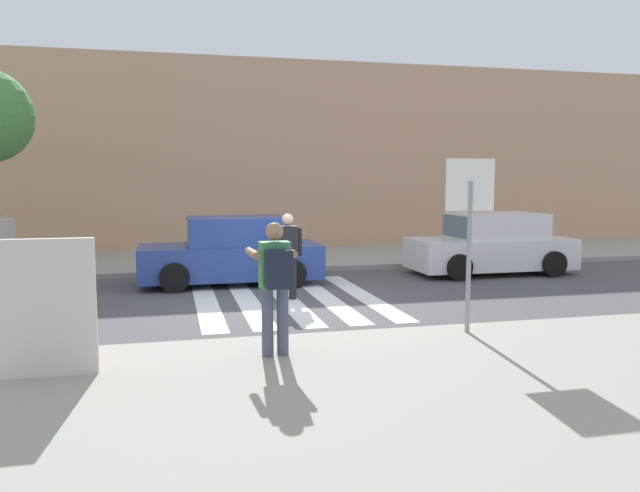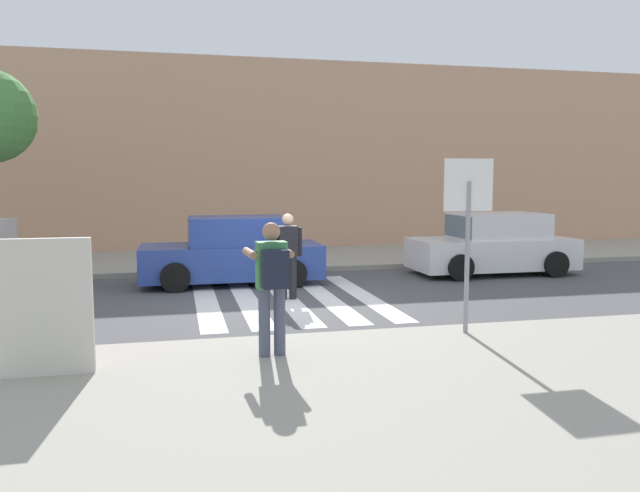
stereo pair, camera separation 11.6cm
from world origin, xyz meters
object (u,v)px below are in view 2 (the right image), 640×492
object	(u,v)px
pedestrian_crossing	(288,251)
parked_car_blue	(233,252)
parked_car_white	(493,246)
stop_sign	(468,207)
photographer_with_backpack	(272,277)
advertising_board	(43,307)

from	to	relation	value
pedestrian_crossing	parked_car_blue	distance (m)	2.37
pedestrian_crossing	parked_car_white	world-z (taller)	pedestrian_crossing
stop_sign	photographer_with_backpack	world-z (taller)	stop_sign
parked_car_blue	stop_sign	bearing A→B (deg)	-64.22
stop_sign	advertising_board	world-z (taller)	stop_sign
stop_sign	advertising_board	distance (m)	5.83
stop_sign	advertising_board	xyz separation A→B (m)	(-5.68, -0.78, -1.07)
advertising_board	parked_car_white	bearing A→B (deg)	35.76
photographer_with_backpack	parked_car_white	size ratio (longest dim) A/B	0.42
stop_sign	pedestrian_crossing	size ratio (longest dim) A/B	1.49
photographer_with_backpack	pedestrian_crossing	xyz separation A→B (m)	(0.99, 4.40, -0.19)
photographer_with_backpack	parked_car_blue	bearing A→B (deg)	89.16
stop_sign	parked_car_blue	xyz separation A→B (m)	(-2.89, 5.98, -1.28)
photographer_with_backpack	advertising_board	bearing A→B (deg)	-176.24
parked_car_blue	advertising_board	xyz separation A→B (m)	(-2.79, -6.76, 0.21)
pedestrian_crossing	parked_car_blue	world-z (taller)	pedestrian_crossing
parked_car_blue	parked_car_white	xyz separation A→B (m)	(6.59, -0.00, 0.00)
parked_car_blue	pedestrian_crossing	bearing A→B (deg)	-67.65
stop_sign	advertising_board	size ratio (longest dim) A/B	1.60
parked_car_blue	parked_car_white	bearing A→B (deg)	-0.00
stop_sign	pedestrian_crossing	distance (m)	4.42
parked_car_white	advertising_board	size ratio (longest dim) A/B	2.56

